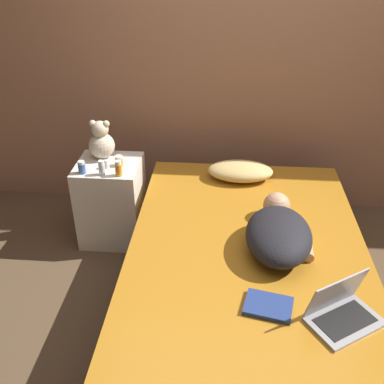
{
  "coord_description": "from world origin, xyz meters",
  "views": [
    {
      "loc": [
        -0.15,
        -2.06,
        2.07
      ],
      "look_at": [
        -0.34,
        0.25,
        0.67
      ],
      "focal_mm": 42.0,
      "sensor_mm": 36.0,
      "label": 1
    }
  ],
  "objects_px": {
    "bottle_white": "(107,164)",
    "bottle_clear": "(102,168)",
    "person_lying": "(279,232)",
    "laptop": "(341,311)",
    "teddy_bear": "(101,142)",
    "book": "(268,306)",
    "pillow": "(240,171)",
    "bottle_blue": "(82,167)",
    "bottle_amber": "(119,161)",
    "bottle_orange": "(119,169)"
  },
  "relations": [
    {
      "from": "bottle_white",
      "to": "bottle_clear",
      "type": "bearing_deg",
      "value": -95.39
    },
    {
      "from": "person_lying",
      "to": "laptop",
      "type": "distance_m",
      "value": 0.58
    },
    {
      "from": "teddy_bear",
      "to": "bottle_white",
      "type": "distance_m",
      "value": 0.2
    },
    {
      "from": "laptop",
      "to": "book",
      "type": "xyz_separation_m",
      "value": [
        -0.33,
        0.04,
        -0.04
      ]
    },
    {
      "from": "pillow",
      "to": "bottle_blue",
      "type": "relative_size",
      "value": 5.16
    },
    {
      "from": "person_lying",
      "to": "laptop",
      "type": "xyz_separation_m",
      "value": [
        0.24,
        -0.52,
        -0.05
      ]
    },
    {
      "from": "bottle_clear",
      "to": "book",
      "type": "height_order",
      "value": "bottle_clear"
    },
    {
      "from": "pillow",
      "to": "laptop",
      "type": "height_order",
      "value": "laptop"
    },
    {
      "from": "pillow",
      "to": "teddy_bear",
      "type": "bearing_deg",
      "value": 179.26
    },
    {
      "from": "bottle_clear",
      "to": "bottle_amber",
      "type": "distance_m",
      "value": 0.16
    },
    {
      "from": "laptop",
      "to": "bottle_white",
      "type": "bearing_deg",
      "value": 106.88
    },
    {
      "from": "person_lying",
      "to": "bottle_blue",
      "type": "bearing_deg",
      "value": 159.95
    },
    {
      "from": "laptop",
      "to": "bottle_blue",
      "type": "bearing_deg",
      "value": 111.8
    },
    {
      "from": "bottle_amber",
      "to": "pillow",
      "type": "bearing_deg",
      "value": 7.24
    },
    {
      "from": "teddy_bear",
      "to": "bottle_clear",
      "type": "xyz_separation_m",
      "value": [
        0.06,
        -0.25,
        -0.07
      ]
    },
    {
      "from": "bottle_blue",
      "to": "book",
      "type": "relative_size",
      "value": 0.35
    },
    {
      "from": "bottle_orange",
      "to": "bottle_clear",
      "type": "height_order",
      "value": "bottle_orange"
    },
    {
      "from": "teddy_bear",
      "to": "bottle_orange",
      "type": "bearing_deg",
      "value": -55.82
    },
    {
      "from": "teddy_bear",
      "to": "bottle_blue",
      "type": "xyz_separation_m",
      "value": [
        -0.08,
        -0.24,
        -0.08
      ]
    },
    {
      "from": "person_lying",
      "to": "pillow",
      "type": "bearing_deg",
      "value": 107.7
    },
    {
      "from": "bottle_white",
      "to": "bottle_amber",
      "type": "distance_m",
      "value": 0.09
    },
    {
      "from": "pillow",
      "to": "bottle_amber",
      "type": "bearing_deg",
      "value": -172.76
    },
    {
      "from": "laptop",
      "to": "bottle_clear",
      "type": "distance_m",
      "value": 1.74
    },
    {
      "from": "laptop",
      "to": "bottle_amber",
      "type": "distance_m",
      "value": 1.76
    },
    {
      "from": "teddy_bear",
      "to": "bottle_white",
      "type": "bearing_deg",
      "value": -66.77
    },
    {
      "from": "bottle_white",
      "to": "bottle_blue",
      "type": "xyz_separation_m",
      "value": [
        -0.15,
        -0.08,
        0.01
      ]
    },
    {
      "from": "bottle_clear",
      "to": "bottle_white",
      "type": "xyz_separation_m",
      "value": [
        0.01,
        0.09,
        -0.02
      ]
    },
    {
      "from": "bottle_clear",
      "to": "bottle_blue",
      "type": "distance_m",
      "value": 0.14
    },
    {
      "from": "teddy_bear",
      "to": "bottle_blue",
      "type": "height_order",
      "value": "teddy_bear"
    },
    {
      "from": "bottle_clear",
      "to": "bottle_blue",
      "type": "relative_size",
      "value": 1.16
    },
    {
      "from": "pillow",
      "to": "bottle_clear",
      "type": "distance_m",
      "value": 0.97
    },
    {
      "from": "bottle_blue",
      "to": "book",
      "type": "xyz_separation_m",
      "value": [
        1.19,
        -1.02,
        -0.15
      ]
    },
    {
      "from": "pillow",
      "to": "bottle_orange",
      "type": "xyz_separation_m",
      "value": [
        -0.81,
        -0.25,
        0.11
      ]
    },
    {
      "from": "laptop",
      "to": "book",
      "type": "height_order",
      "value": "laptop"
    },
    {
      "from": "bottle_white",
      "to": "book",
      "type": "xyz_separation_m",
      "value": [
        1.04,
        -1.11,
        -0.14
      ]
    },
    {
      "from": "person_lying",
      "to": "book",
      "type": "distance_m",
      "value": 0.5
    },
    {
      "from": "pillow",
      "to": "book",
      "type": "xyz_separation_m",
      "value": [
        0.12,
        -1.26,
        -0.05
      ]
    },
    {
      "from": "teddy_bear",
      "to": "bottle_amber",
      "type": "height_order",
      "value": "teddy_bear"
    },
    {
      "from": "bottle_amber",
      "to": "book",
      "type": "distance_m",
      "value": 1.51
    },
    {
      "from": "pillow",
      "to": "book",
      "type": "relative_size",
      "value": 1.82
    },
    {
      "from": "bottle_amber",
      "to": "book",
      "type": "bearing_deg",
      "value": -50.01
    },
    {
      "from": "teddy_bear",
      "to": "bottle_clear",
      "type": "relative_size",
      "value": 2.74
    },
    {
      "from": "pillow",
      "to": "bottle_blue",
      "type": "bearing_deg",
      "value": -167.77
    },
    {
      "from": "teddy_bear",
      "to": "bottle_amber",
      "type": "xyz_separation_m",
      "value": [
        0.15,
        -0.12,
        -0.09
      ]
    },
    {
      "from": "bottle_blue",
      "to": "bottle_amber",
      "type": "bearing_deg",
      "value": 28.88
    },
    {
      "from": "teddy_bear",
      "to": "bottle_orange",
      "type": "distance_m",
      "value": 0.32
    },
    {
      "from": "pillow",
      "to": "laptop",
      "type": "distance_m",
      "value": 1.37
    },
    {
      "from": "teddy_bear",
      "to": "book",
      "type": "bearing_deg",
      "value": -48.8
    },
    {
      "from": "person_lying",
      "to": "bottle_blue",
      "type": "height_order",
      "value": "bottle_blue"
    },
    {
      "from": "pillow",
      "to": "bottle_white",
      "type": "xyz_separation_m",
      "value": [
        -0.92,
        -0.15,
        0.09
      ]
    }
  ]
}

